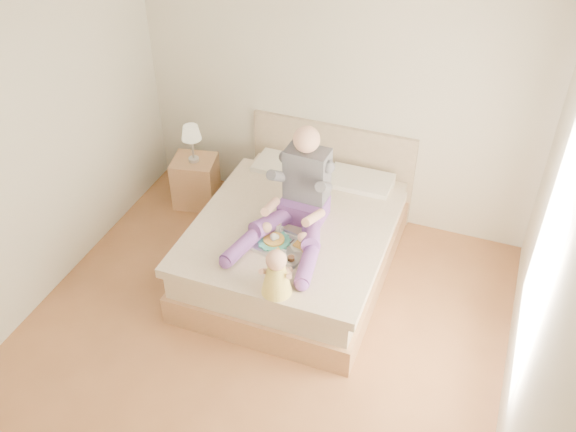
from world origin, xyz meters
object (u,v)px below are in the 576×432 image
(nightstand, at_px, (196,181))
(baby, at_px, (277,275))
(tray, at_px, (283,244))
(adult, at_px, (298,201))
(bed, at_px, (299,239))

(nightstand, bearing_deg, baby, -56.84)
(tray, height_order, baby, baby)
(adult, relative_size, baby, 2.76)
(adult, height_order, baby, adult)
(adult, bearing_deg, nightstand, 155.37)
(bed, xyz_separation_m, adult, (0.05, -0.16, 0.57))
(bed, xyz_separation_m, tray, (0.03, -0.48, 0.32))
(baby, bearing_deg, nightstand, 128.28)
(nightstand, bearing_deg, bed, -33.99)
(bed, xyz_separation_m, nightstand, (-1.37, 0.56, -0.05))
(tray, relative_size, baby, 1.30)
(bed, height_order, nightstand, bed)
(bed, relative_size, nightstand, 4.04)
(nightstand, distance_m, baby, 2.25)
(adult, xyz_separation_m, baby, (0.13, -0.83, -0.11))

